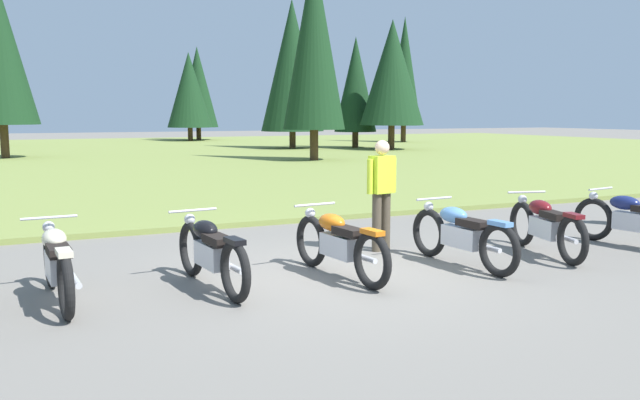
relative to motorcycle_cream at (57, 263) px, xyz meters
name	(u,v)px	position (x,y,z in m)	size (l,w,h in m)	color
ground_plane	(339,275)	(3.36, -0.19, -0.44)	(140.00, 140.00, 0.00)	slate
grass_moorland	(102,156)	(3.36, 25.72, -0.39)	(80.00, 44.00, 0.10)	olive
forest_treeline	(184,74)	(8.70, 31.00, 3.93)	(35.42, 30.21, 8.81)	#47331E
motorcycle_cream	(57,263)	(0.00, 0.00, 0.00)	(0.62, 2.10, 0.88)	black
motorcycle_black	(211,252)	(1.69, -0.13, 0.00)	(0.62, 2.10, 0.88)	black
motorcycle_orange	(339,243)	(3.30, -0.29, 0.00)	(0.62, 2.10, 0.88)	black
motorcycle_sky_blue	(461,234)	(5.08, -0.43, 0.00)	(0.62, 2.10, 0.88)	black
motorcycle_maroon	(545,225)	(6.64, -0.37, 0.00)	(0.75, 2.06, 0.88)	black
motorcycle_navy	(634,219)	(8.28, -0.52, 0.00)	(0.68, 2.09, 0.88)	black
rider_checking_bike	(382,188)	(4.60, 0.90, 0.51)	(0.54, 0.29, 1.67)	#4C4233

